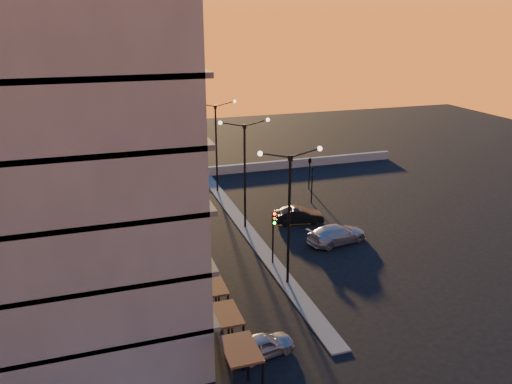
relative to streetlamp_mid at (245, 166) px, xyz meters
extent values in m
plane|color=black|center=(0.00, -10.00, -5.59)|extent=(120.00, 120.00, 0.00)
cube|color=#4C4B49|center=(-10.50, -6.00, -5.53)|extent=(5.00, 40.00, 0.12)
cube|color=#4C4B49|center=(0.00, 0.00, -5.53)|extent=(1.20, 36.00, 0.12)
cube|color=slate|center=(2.00, 16.00, -5.09)|extent=(44.00, 0.50, 1.00)
cylinder|color=#69635C|center=(-14.00, -8.00, 6.91)|extent=(14.00, 14.00, 25.00)
cube|color=#69635C|center=(-14.00, -13.00, 6.91)|extent=(14.00, 10.00, 25.00)
cylinder|color=black|center=(-14.00, -8.00, -3.99)|extent=(14.16, 14.16, 2.40)
cube|color=black|center=(-6.80, -12.00, -1.99)|extent=(0.15, 3.20, 1.20)
cylinder|color=black|center=(0.00, -10.00, -1.09)|extent=(0.18, 0.18, 9.00)
cube|color=black|center=(0.00, -10.00, 3.31)|extent=(0.25, 0.25, 0.35)
sphere|color=#FFE5B2|center=(-2.00, -10.00, 3.76)|extent=(0.32, 0.32, 0.32)
sphere|color=#FFE5B2|center=(2.00, -10.00, 3.76)|extent=(0.32, 0.32, 0.32)
cylinder|color=black|center=(0.00, 0.00, -1.09)|extent=(0.18, 0.18, 9.00)
cube|color=black|center=(0.00, 0.00, 3.31)|extent=(0.25, 0.25, 0.35)
sphere|color=#FFE5B2|center=(-2.00, 0.00, 3.76)|extent=(0.32, 0.32, 0.32)
sphere|color=#FFE5B2|center=(2.00, 0.00, 3.76)|extent=(0.32, 0.32, 0.32)
cylinder|color=black|center=(0.00, 10.00, -1.09)|extent=(0.18, 0.18, 9.00)
cube|color=black|center=(0.00, 10.00, 3.31)|extent=(0.25, 0.25, 0.35)
sphere|color=#FFE5B2|center=(-2.00, 10.00, 3.76)|extent=(0.32, 0.32, 0.32)
sphere|color=#FFE5B2|center=(2.00, 10.00, 3.76)|extent=(0.32, 0.32, 0.32)
cylinder|color=black|center=(0.00, -7.00, -3.99)|extent=(0.12, 0.12, 3.20)
cube|color=black|center=(0.00, -7.18, -1.84)|extent=(0.28, 0.16, 1.00)
sphere|color=#FF0C05|center=(0.00, -7.28, -1.49)|extent=(0.20, 0.20, 0.20)
sphere|color=orange|center=(0.00, -7.28, -1.84)|extent=(0.20, 0.20, 0.20)
sphere|color=#0CFF26|center=(0.00, -7.28, -2.19)|extent=(0.20, 0.20, 0.20)
cylinder|color=black|center=(8.00, 4.00, -4.19)|extent=(0.12, 0.12, 2.80)
imported|color=black|center=(8.00, 4.00, -2.39)|extent=(0.13, 0.16, 0.80)
cylinder|color=black|center=(9.50, 8.00, -4.19)|extent=(0.12, 0.12, 2.80)
imported|color=black|center=(9.50, 8.00, -2.39)|extent=(0.42, 1.99, 0.80)
imported|color=gray|center=(-4.09, -16.73, -4.98)|extent=(3.79, 2.06, 1.22)
imported|color=black|center=(4.88, -0.30, -4.88)|extent=(4.51, 2.29, 1.42)
imported|color=#999DA0|center=(6.22, -5.06, -4.85)|extent=(5.41, 3.01, 1.48)
camera|label=1|loc=(-11.37, -38.02, 11.58)|focal=35.00mm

